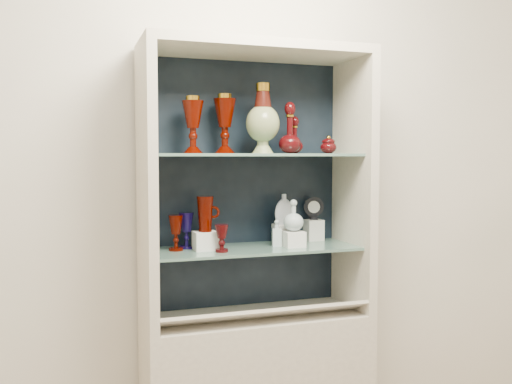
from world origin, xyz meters
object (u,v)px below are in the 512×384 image
object	(u,v)px
ruby_goblet_tall	(176,233)
cobalt_goblet	(186,230)
flat_flask	(284,209)
clear_round_decanter	(293,216)
ruby_decanter_a	(290,125)
pedestal_lamp_right	(225,124)
pedestal_lamp_left	(193,125)
clear_square_bottle	(277,233)
ruby_goblet_small	(222,238)
lidded_bowl	(328,144)
ruby_decanter_b	(295,134)
ruby_pitcher	(205,214)
enamel_urn	(263,119)
cameo_medallion	(314,208)

from	to	relation	value
ruby_goblet_tall	cobalt_goblet	bearing A→B (deg)	38.30
flat_flask	clear_round_decanter	bearing A→B (deg)	-105.50
ruby_decanter_a	cobalt_goblet	distance (m)	0.66
cobalt_goblet	ruby_decanter_a	bearing A→B (deg)	-11.48
ruby_decanter_a	flat_flask	size ratio (longest dim) A/B	1.76
pedestal_lamp_right	ruby_goblet_tall	xyz separation A→B (m)	(-0.23, -0.02, -0.47)
pedestal_lamp_left	clear_square_bottle	xyz separation A→B (m)	(0.38, -0.01, -0.48)
ruby_decanter_a	ruby_goblet_small	distance (m)	0.59
lidded_bowl	cobalt_goblet	bearing A→B (deg)	174.18
pedestal_lamp_left	clear_square_bottle	size ratio (longest dim) A/B	2.04
ruby_decanter_b	flat_flask	size ratio (longest dim) A/B	1.24
pedestal_lamp_right	ruby_pitcher	distance (m)	0.41
enamel_urn	ruby_pitcher	distance (m)	0.49
pedestal_lamp_left	clear_square_bottle	world-z (taller)	pedestal_lamp_left
flat_flask	clear_round_decanter	world-z (taller)	flat_flask
ruby_goblet_tall	clear_round_decanter	bearing A→B (deg)	-6.82
cameo_medallion	enamel_urn	bearing A→B (deg)	-142.29
ruby_goblet_tall	ruby_goblet_small	bearing A→B (deg)	-29.10
lidded_bowl	pedestal_lamp_left	bearing A→B (deg)	178.90
clear_round_decanter	cobalt_goblet	bearing A→B (deg)	167.21
pedestal_lamp_right	ruby_decanter_a	distance (m)	0.29
ruby_decanter_a	ruby_decanter_b	bearing A→B (deg)	54.49
ruby_pitcher	flat_flask	xyz separation A→B (m)	(0.39, 0.06, 0.01)
pedestal_lamp_left	ruby_decanter_b	world-z (taller)	pedestal_lamp_left
enamel_urn	ruby_decanter_b	size ratio (longest dim) A/B	1.68
ruby_goblet_small	clear_square_bottle	xyz separation A→B (m)	(0.28, 0.07, 0.00)
cobalt_goblet	ruby_goblet_small	bearing A→B (deg)	-49.27
flat_flask	ruby_decanter_a	bearing A→B (deg)	-113.58
ruby_decanter_a	ruby_goblet_small	xyz separation A→B (m)	(-0.33, -0.05, -0.49)
ruby_goblet_tall	ruby_decanter_a	bearing A→B (deg)	-5.45
ruby_goblet_small	ruby_decanter_b	bearing A→B (deg)	18.29
cobalt_goblet	cameo_medallion	xyz separation A→B (m)	(0.64, 0.05, 0.08)
pedestal_lamp_left	ruby_pitcher	bearing A→B (deg)	-14.00
pedestal_lamp_left	clear_round_decanter	distance (m)	0.60
clear_square_bottle	enamel_urn	bearing A→B (deg)	-159.33
pedestal_lamp_left	ruby_goblet_small	xyz separation A→B (m)	(0.10, -0.09, -0.48)
ruby_pitcher	cameo_medallion	size ratio (longest dim) A/B	1.35
pedestal_lamp_right	ruby_decanter_a	world-z (taller)	pedestal_lamp_right
cobalt_goblet	ruby_goblet_small	distance (m)	0.19
enamel_urn	cameo_medallion	world-z (taller)	enamel_urn
ruby_decanter_a	cobalt_goblet	world-z (taller)	ruby_decanter_a
ruby_goblet_small	clear_round_decanter	xyz separation A→B (m)	(0.34, 0.04, 0.08)
ruby_decanter_a	lidded_bowl	bearing A→B (deg)	7.11
ruby_decanter_a	cameo_medallion	distance (m)	0.45
ruby_decanter_b	ruby_decanter_a	bearing A→B (deg)	-125.51
ruby_pitcher	cameo_medallion	xyz separation A→B (m)	(0.57, 0.11, 0.00)
cobalt_goblet	pedestal_lamp_left	bearing A→B (deg)	-69.03
ruby_goblet_tall	ruby_pitcher	distance (m)	0.15
ruby_decanter_b	flat_flask	bearing A→B (deg)	166.04
ruby_decanter_a	cameo_medallion	xyz separation A→B (m)	(0.18, 0.14, -0.39)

